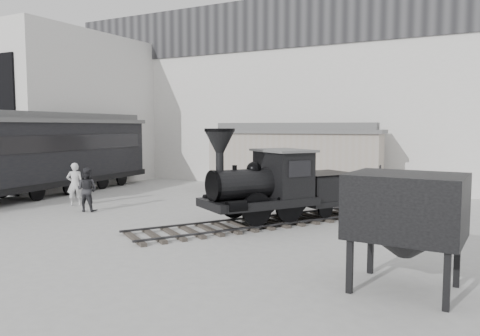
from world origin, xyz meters
The scene contains 9 objects.
ground centered at (0.00, 0.00, 0.00)m, with size 90.00×90.00×0.00m, color #9E9E9B.
north_wall centered at (0.00, 14.98, 5.55)m, with size 34.00×2.51×11.00m.
west_pavilion centered at (-14.50, 9.96, 4.49)m, with size 7.00×12.11×9.00m.
locomotive centered at (2.25, 4.00, 1.24)m, with size 6.95×9.11×3.37m.
boxcar centered at (0.06, 11.53, 1.95)m, with size 9.30×3.64×3.72m.
passenger_coach centered at (-11.08, 4.89, 2.17)m, with size 4.25×14.88×3.93m.
visitor_a centered at (-7.19, 3.31, 0.96)m, with size 0.70×0.46×1.93m, color silver.
visitor_b centered at (-5.64, 2.52, 0.91)m, with size 0.89×0.69×1.83m, color #2C2C30.
coal_hopper centered at (7.53, -1.16, 1.65)m, with size 2.42×2.03×2.53m.
Camera 1 is at (9.01, -11.51, 3.52)m, focal length 35.00 mm.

